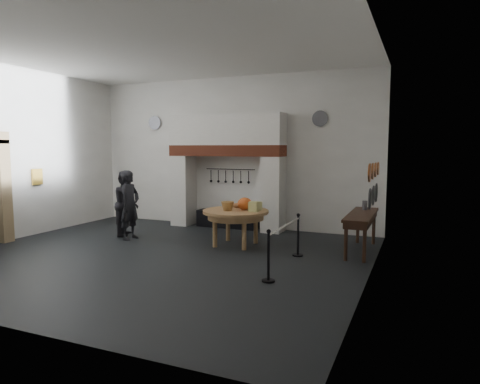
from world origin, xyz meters
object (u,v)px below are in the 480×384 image
at_px(iron_range, 228,219).
at_px(barrier_post_near, 268,257).
at_px(work_table, 236,212).
at_px(visitor_far, 127,203).
at_px(visitor_near, 130,205).
at_px(side_table, 361,215).
at_px(barrier_post_far, 298,236).

bearing_deg(iron_range, barrier_post_near, -57.45).
bearing_deg(work_table, visitor_far, -179.14).
relative_size(visitor_near, barrier_post_near, 2.01).
distance_m(side_table, barrier_post_near, 3.21).
xyz_separation_m(work_table, visitor_near, (-2.83, -0.45, 0.07)).
bearing_deg(visitor_near, side_table, -80.31).
bearing_deg(visitor_far, visitor_near, -160.12).
relative_size(work_table, visitor_far, 0.91).
height_order(visitor_near, side_table, visitor_near).
xyz_separation_m(work_table, visitor_far, (-3.23, -0.05, 0.05)).
distance_m(visitor_near, barrier_post_near, 4.96).
bearing_deg(barrier_post_far, barrier_post_near, -90.00).
xyz_separation_m(visitor_near, barrier_post_near, (4.53, -1.97, -0.46)).
bearing_deg(iron_range, visitor_near, -123.56).
height_order(iron_range, barrier_post_far, barrier_post_far).
height_order(iron_range, visitor_far, visitor_far).
xyz_separation_m(visitor_far, barrier_post_near, (4.93, -2.37, -0.44)).
bearing_deg(visitor_near, work_table, -80.72).
relative_size(iron_range, barrier_post_near, 2.11).
bearing_deg(visitor_near, visitor_far, 45.27).
distance_m(iron_range, barrier_post_far, 3.79).
bearing_deg(side_table, visitor_far, -174.85).
height_order(iron_range, work_table, work_table).
xyz_separation_m(side_table, barrier_post_near, (-1.24, -2.93, -0.42)).
bearing_deg(barrier_post_far, work_table, 166.05).
bearing_deg(work_table, iron_range, 119.48).
distance_m(visitor_far, barrier_post_near, 5.49).
bearing_deg(barrier_post_near, work_table, 125.01).
xyz_separation_m(work_table, barrier_post_far, (1.70, -0.42, -0.39)).
bearing_deg(visitor_near, iron_range, -33.29).
height_order(barrier_post_near, barrier_post_far, same).
bearing_deg(side_table, barrier_post_near, -112.93).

